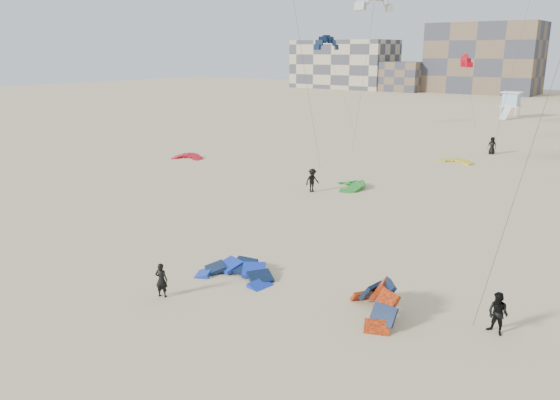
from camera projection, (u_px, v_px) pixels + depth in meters
The scene contains 17 objects.
ground at pixel (202, 292), 25.33m from camera, with size 320.00×320.00×0.00m, color #CCB789.
kite_ground_blue at pixel (235, 277), 27.02m from camera, with size 3.87×3.93×1.15m, color #1529D5, non-canonical shape.
kite_ground_orange at pixel (374, 315), 23.16m from camera, with size 3.45×2.56×2.35m, color #F3420E, non-canonical shape.
kite_ground_red at pixel (188, 158), 56.94m from camera, with size 3.05×3.17×0.80m, color #E8000B, non-canonical shape.
kite_ground_green at pixel (349, 187), 44.88m from camera, with size 3.53×3.67×0.90m, color green, non-canonical shape.
kite_ground_yellow at pixel (456, 162), 54.97m from camera, with size 3.10×3.25×0.40m, color yellow, non-canonical shape.
kitesurfer_main at pixel (161, 280), 24.69m from camera, with size 0.59×0.39×1.62m, color black.
kitesurfer_b at pixel (498, 314), 21.40m from camera, with size 0.85×0.66×1.75m, color black.
kitesurfer_c at pixel (312, 180), 43.19m from camera, with size 1.22×0.70×1.88m, color black.
kitesurfer_e at pixel (492, 146), 59.11m from camera, with size 0.92×0.60×1.89m, color black.
kite_fly_grey at pixel (375, 2), 54.28m from camera, with size 5.30×5.34×15.88m.
kite_fly_navy at pixel (327, 44), 73.79m from camera, with size 8.95×5.59×11.89m.
kite_fly_red at pixel (466, 62), 76.76m from camera, with size 6.72×9.36×9.56m.
lifeguard_tower_far at pixel (511, 105), 91.02m from camera, with size 3.07×5.88×4.32m.
condo_west_a at pixel (344, 64), 164.17m from camera, with size 30.00×15.00×14.00m, color tan.
condo_west_b at pixel (484, 58), 143.36m from camera, with size 28.00×14.00×18.00m, color brown.
condo_fill_left at pixel (402, 77), 151.75m from camera, with size 12.00×10.00×8.00m, color brown.
Camera 1 is at (16.99, -16.35, 10.83)m, focal length 35.00 mm.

